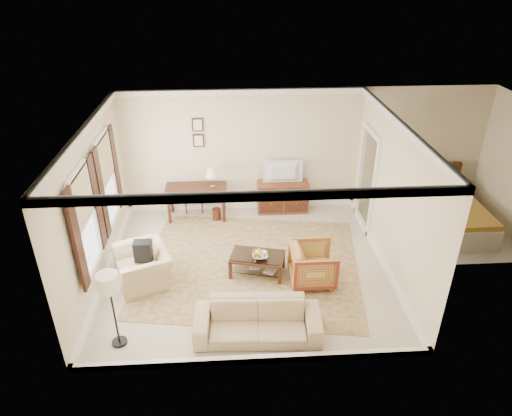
{
  "coord_description": "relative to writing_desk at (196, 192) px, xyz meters",
  "views": [
    {
      "loc": [
        -0.28,
        -7.38,
        5.37
      ],
      "look_at": [
        0.2,
        0.3,
        1.15
      ],
      "focal_mm": 32.0,
      "sensor_mm": 36.0,
      "label": 1
    }
  ],
  "objects": [
    {
      "name": "desk_chair",
      "position": [
        -0.09,
        0.35,
        -0.13
      ],
      "size": [
        0.51,
        0.51,
        1.05
      ],
      "primitive_type": null,
      "rotation": [
        0.0,
        0.0,
        0.14
      ],
      "color": "brown",
      "rests_on": "room_shell"
    },
    {
      "name": "sofa",
      "position": [
        1.16,
        -3.94,
        -0.26
      ],
      "size": [
        2.04,
        0.69,
        0.79
      ],
      "primitive_type": "imported",
      "rotation": [
        0.0,
        0.0,
        -0.05
      ],
      "color": "#C8B687",
      "rests_on": "room_shell"
    },
    {
      "name": "floor_lamp",
      "position": [
        -1.04,
        -3.98,
        0.45
      ],
      "size": [
        0.33,
        0.33,
        1.34
      ],
      "color": "black",
      "rests_on": "room_shell"
    },
    {
      "name": "window_front",
      "position": [
        -1.63,
        -2.75,
        0.9
      ],
      "size": [
        0.12,
        1.56,
        1.8
      ],
      "primitive_type": null,
      "color": "#CCB284",
      "rests_on": "room_shell"
    },
    {
      "name": "rug",
      "position": [
        1.14,
        -2.01,
        -0.65
      ],
      "size": [
        4.7,
        4.19,
        0.01
      ],
      "primitive_type": "cube",
      "rotation": [
        0.0,
        0.0,
        -0.15
      ],
      "color": "brown",
      "rests_on": "room_shell"
    },
    {
      "name": "window_rear",
      "position": [
        -1.63,
        -1.15,
        0.9
      ],
      "size": [
        0.12,
        1.56,
        1.8
      ],
      "primitive_type": null,
      "color": "#CCB284",
      "rests_on": "room_shell"
    },
    {
      "name": "annex_bedroom",
      "position": [
        5.56,
        -0.9,
        -0.31
      ],
      "size": [
        3.0,
        2.7,
        2.9
      ],
      "color": "beige",
      "rests_on": "ground"
    },
    {
      "name": "club_armchair",
      "position": [
        -0.87,
        -2.41,
        -0.19
      ],
      "size": [
        1.03,
        1.23,
        0.92
      ],
      "primitive_type": "imported",
      "rotation": [
        0.0,
        0.0,
        -1.19
      ],
      "color": "#C8B687",
      "rests_on": "room_shell"
    },
    {
      "name": "striped_armchair",
      "position": [
        2.27,
        -2.6,
        -0.24
      ],
      "size": [
        0.77,
        0.82,
        0.84
      ],
      "primitive_type": "imported",
      "rotation": [
        0.0,
        0.0,
        1.58
      ],
      "color": "maroon",
      "rests_on": "room_shell"
    },
    {
      "name": "backpack",
      "position": [
        -0.84,
        -2.38,
        0.05
      ],
      "size": [
        0.26,
        0.35,
        0.4
      ],
      "primitive_type": "cube",
      "rotation": [
        0.0,
        0.0,
        -1.44
      ],
      "color": "black",
      "rests_on": "club_armchair"
    },
    {
      "name": "framed_prints",
      "position": [
        0.1,
        0.42,
        1.29
      ],
      "size": [
        0.25,
        0.04,
        0.68
      ],
      "primitive_type": null,
      "color": "#492114",
      "rests_on": "room_shell"
    },
    {
      "name": "writing_desk",
      "position": [
        0.0,
        0.0,
        0.0
      ],
      "size": [
        1.4,
        0.7,
        0.76
      ],
      "color": "#492114",
      "rests_on": "room_shell"
    },
    {
      "name": "doorway",
      "position": [
        3.78,
        -0.55,
        0.42
      ],
      "size": [
        0.1,
        1.12,
        2.25
      ],
      "primitive_type": null,
      "color": "white",
      "rests_on": "room_shell"
    },
    {
      "name": "room_shell",
      "position": [
        1.07,
        -2.05,
        1.82
      ],
      "size": [
        5.51,
        5.01,
        2.91
      ],
      "color": "beige",
      "rests_on": "ground"
    },
    {
      "name": "desk_lamp",
      "position": [
        0.38,
        0.0,
        0.36
      ],
      "size": [
        0.32,
        0.32,
        0.5
      ],
      "primitive_type": null,
      "color": "silver",
      "rests_on": "writing_desk"
    },
    {
      "name": "sideboard",
      "position": [
        2.03,
        0.19,
        -0.29
      ],
      "size": [
        1.2,
        0.46,
        0.74
      ],
      "primitive_type": "cube",
      "color": "brown",
      "rests_on": "room_shell"
    },
    {
      "name": "book_b",
      "position": [
        1.42,
        -2.36,
        -0.49
      ],
      "size": [
        0.25,
        0.17,
        0.38
      ],
      "primitive_type": "imported",
      "rotation": [
        0.0,
        0.0,
        -0.53
      ],
      "color": "brown",
      "rests_on": "coffee_table"
    },
    {
      "name": "book_a",
      "position": [
        1.12,
        -2.24,
        -0.49
      ],
      "size": [
        0.28,
        0.09,
        0.38
      ],
      "primitive_type": "imported",
      "rotation": [
        0.0,
        0.0,
        -0.18
      ],
      "color": "brown",
      "rests_on": "coffee_table"
    },
    {
      "name": "tv",
      "position": [
        2.03,
        0.17,
        0.53
      ],
      "size": [
        0.89,
        0.51,
        0.12
      ],
      "primitive_type": "imported",
      "rotation": [
        0.0,
        0.0,
        3.14
      ],
      "color": "black",
      "rests_on": "sideboard"
    },
    {
      "name": "coffee_table",
      "position": [
        1.26,
        -2.29,
        -0.33
      ],
      "size": [
        1.12,
        0.81,
        0.43
      ],
      "rotation": [
        0.0,
        0.0,
        -0.24
      ],
      "color": "#492114",
      "rests_on": "room_shell"
    },
    {
      "name": "fruit_bowl",
      "position": [
        1.31,
        -2.38,
        -0.18
      ],
      "size": [
        0.42,
        0.42,
        0.1
      ],
      "primitive_type": "imported",
      "color": "silver",
      "rests_on": "coffee_table"
    }
  ]
}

